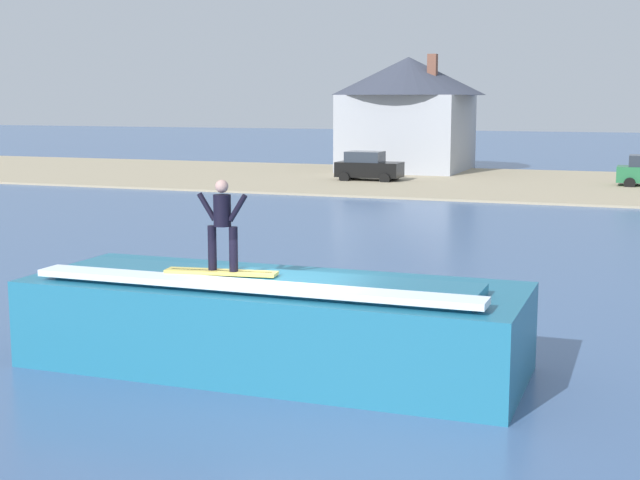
# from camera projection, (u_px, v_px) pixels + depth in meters

# --- Properties ---
(ground_plane) EXTENTS (260.00, 260.00, 0.00)m
(ground_plane) POSITION_uv_depth(u_px,v_px,m) (290.00, 372.00, 16.87)
(ground_plane) COLOR #405F8D
(wave_crest) EXTENTS (9.32, 3.38, 1.85)m
(wave_crest) POSITION_uv_depth(u_px,v_px,m) (272.00, 323.00, 17.02)
(wave_crest) COLOR #1F6B8B
(wave_crest) RESTS_ON ground_plane
(surfboard) EXTENTS (2.12, 0.67, 0.06)m
(surfboard) POSITION_uv_depth(u_px,v_px,m) (221.00, 272.00, 16.64)
(surfboard) COLOR #EAD159
(surfboard) RESTS_ON wave_crest
(surfer) EXTENTS (1.00, 0.32, 1.67)m
(surfer) POSITION_uv_depth(u_px,v_px,m) (222.00, 220.00, 16.48)
(surfer) COLOR black
(surfer) RESTS_ON surfboard
(shoreline_bank) EXTENTS (120.00, 20.64, 0.12)m
(shoreline_bank) POSITION_uv_depth(u_px,v_px,m) (542.00, 184.00, 53.40)
(shoreline_bank) COLOR tan
(shoreline_bank) RESTS_ON ground_plane
(car_near_shore) EXTENTS (3.91, 2.21, 1.86)m
(car_near_shore) POSITION_uv_depth(u_px,v_px,m) (368.00, 166.00, 55.29)
(car_near_shore) COLOR black
(car_near_shore) RESTS_ON ground_plane
(house_with_chimney) EXTENTS (10.64, 10.64, 7.97)m
(house_with_chimney) POSITION_uv_depth(u_px,v_px,m) (408.00, 108.00, 62.73)
(house_with_chimney) COLOR #9EA3AD
(house_with_chimney) RESTS_ON ground_plane
(tree_tall_bare) EXTENTS (2.13, 2.13, 5.77)m
(tree_tall_bare) POSITION_uv_depth(u_px,v_px,m) (353.00, 108.00, 61.76)
(tree_tall_bare) COLOR brown
(tree_tall_bare) RESTS_ON ground_plane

